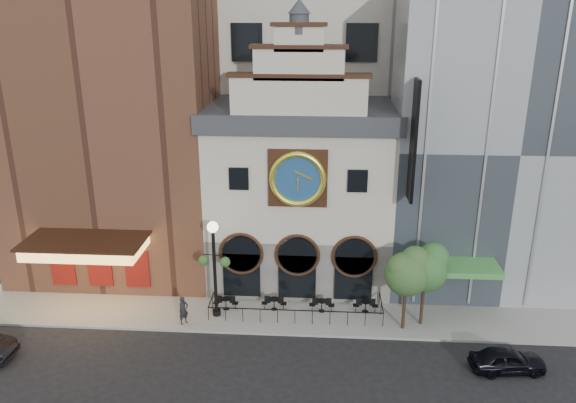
% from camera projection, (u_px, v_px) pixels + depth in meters
% --- Properties ---
extents(ground, '(120.00, 120.00, 0.00)m').
position_uv_depth(ground, '(294.00, 336.00, 33.03)').
color(ground, black).
rests_on(ground, ground).
extents(sidewalk, '(44.00, 5.00, 0.15)m').
position_uv_depth(sidewalk, '(296.00, 313.00, 35.36)').
color(sidewalk, gray).
rests_on(sidewalk, ground).
extents(clock_building, '(12.60, 8.78, 18.65)m').
position_uv_depth(clock_building, '(300.00, 188.00, 38.20)').
color(clock_building, '#605E5B').
rests_on(clock_building, ground).
extents(theater_building, '(14.00, 15.60, 25.00)m').
position_uv_depth(theater_building, '(116.00, 94.00, 39.05)').
color(theater_building, brown).
rests_on(theater_building, ground).
extents(retail_building, '(14.00, 14.40, 20.00)m').
position_uv_depth(retail_building, '(492.00, 134.00, 38.30)').
color(retail_building, gray).
rests_on(retail_building, ground).
extents(cafe_railing, '(10.60, 2.60, 0.90)m').
position_uv_depth(cafe_railing, '(296.00, 306.00, 35.19)').
color(cafe_railing, black).
rests_on(cafe_railing, sidewalk).
extents(bistro_0, '(1.58, 0.68, 0.90)m').
position_uv_depth(bistro_0, '(226.00, 303.00, 35.56)').
color(bistro_0, black).
rests_on(bistro_0, sidewalk).
extents(bistro_1, '(1.58, 0.68, 0.90)m').
position_uv_depth(bistro_1, '(274.00, 303.00, 35.51)').
color(bistro_1, black).
rests_on(bistro_1, sidewalk).
extents(bistro_2, '(1.58, 0.68, 0.90)m').
position_uv_depth(bistro_2, '(322.00, 305.00, 35.31)').
color(bistro_2, black).
rests_on(bistro_2, sidewalk).
extents(bistro_3, '(1.58, 0.68, 0.90)m').
position_uv_depth(bistro_3, '(366.00, 305.00, 35.23)').
color(bistro_3, black).
rests_on(bistro_3, sidewalk).
extents(car_right, '(4.07, 1.98, 1.34)m').
position_uv_depth(car_right, '(508.00, 360.00, 29.72)').
color(car_right, black).
rests_on(car_right, ground).
extents(pedestrian, '(0.75, 0.77, 1.78)m').
position_uv_depth(pedestrian, '(184.00, 310.00, 33.83)').
color(pedestrian, black).
rests_on(pedestrian, sidewalk).
extents(lamppost, '(1.99, 0.81, 6.25)m').
position_uv_depth(lamppost, '(214.00, 259.00, 33.78)').
color(lamppost, black).
rests_on(lamppost, sidewalk).
extents(tree_left, '(2.69, 2.59, 5.17)m').
position_uv_depth(tree_left, '(408.00, 270.00, 32.42)').
color(tree_left, '#382619').
rests_on(tree_left, sidewalk).
extents(tree_right, '(2.68, 2.58, 5.17)m').
position_uv_depth(tree_right, '(426.00, 267.00, 32.89)').
color(tree_right, '#382619').
rests_on(tree_right, sidewalk).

